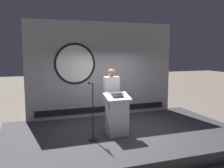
{
  "coord_description": "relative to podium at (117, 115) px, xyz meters",
  "views": [
    {
      "loc": [
        -2.47,
        -6.08,
        2.48
      ],
      "look_at": [
        -0.27,
        0.17,
        1.6
      ],
      "focal_mm": 39.65,
      "sensor_mm": 36.0,
      "label": 1
    }
  ],
  "objects": [
    {
      "name": "ground_plane",
      "position": [
        0.27,
        0.23,
        -0.83
      ],
      "size": [
        40.0,
        40.0,
        0.0
      ],
      "primitive_type": "plane",
      "color": "#6B6056"
    },
    {
      "name": "stage_platform",
      "position": [
        0.27,
        0.23,
        -0.68
      ],
      "size": [
        6.4,
        4.0,
        0.3
      ],
      "primitive_type": "cube",
      "color": "#333338",
      "rests_on": "ground"
    },
    {
      "name": "banner_display",
      "position": [
        0.24,
        2.08,
        1.03
      ],
      "size": [
        5.04,
        0.12,
        3.14
      ],
      "color": "#9E9EA3",
      "rests_on": "stage_platform"
    },
    {
      "name": "podium",
      "position": [
        0.0,
        0.0,
        0.0
      ],
      "size": [
        0.64,
        0.5,
        1.1
      ],
      "color": "silver",
      "rests_on": "stage_platform"
    },
    {
      "name": "speaker_person",
      "position": [
        0.01,
        0.48,
        0.34
      ],
      "size": [
        0.4,
        0.26,
        1.71
      ],
      "color": "black",
      "rests_on": "stage_platform"
    },
    {
      "name": "microphone_stand",
      "position": [
        -0.69,
        -0.1,
        -0.03
      ],
      "size": [
        0.24,
        0.52,
        1.43
      ],
      "color": "black",
      "rests_on": "stage_platform"
    }
  ]
}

